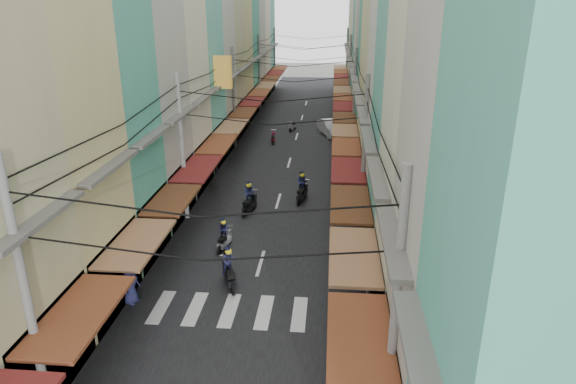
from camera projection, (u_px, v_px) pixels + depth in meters
The scene contains 15 objects.
ground at pixel (266, 245), 26.04m from camera, with size 160.00×160.00×0.00m, color slate.
road at pixel (295, 142), 44.69m from camera, with size 10.00×80.00×0.02m, color black.
sidewalk_left at pixel (222, 140), 45.21m from camera, with size 3.00×80.00×0.06m, color gray.
sidewalk_right at pixel (370, 144), 44.15m from camera, with size 3.00×80.00×0.06m, color gray.
crosswalk at pixel (247, 311), 20.44m from camera, with size 7.55×2.40×0.01m.
building_row_left at pixel (188, 26), 38.69m from camera, with size 7.80×67.67×23.70m.
building_row_right at pixel (400, 32), 37.42m from camera, with size 7.80×68.98×22.59m.
utility_poles at pixel (290, 73), 37.72m from camera, with size 10.20×66.13×8.20m.
white_car at pixel (331, 135), 46.99m from camera, with size 5.00×1.96×1.77m, color silver.
bicycle at pixel (413, 262), 24.35m from camera, with size 0.56×1.51×1.04m, color black.
moving_scooters at pixel (269, 201), 30.22m from camera, with size 6.18×30.10×1.96m.
parked_scooters at pixel (337, 281), 21.72m from camera, with size 13.09×13.44×1.00m.
pedestrians at pixel (192, 212), 27.40m from camera, with size 12.48×17.41×2.21m.
market_umbrella at pixel (388, 216), 23.67m from camera, with size 2.46×2.46×2.60m.
traffic_sign at pixel (369, 259), 20.50m from camera, with size 0.10×0.59×2.71m.
Camera 1 is at (3.15, -23.25, 11.66)m, focal length 32.00 mm.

